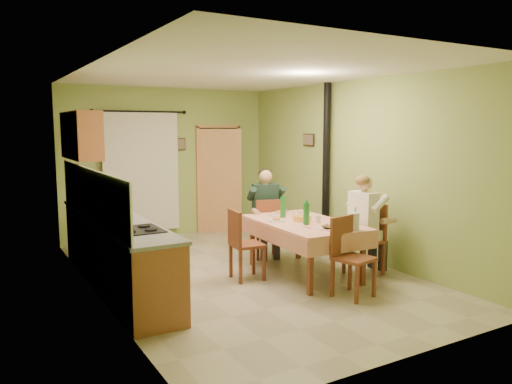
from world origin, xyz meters
TOP-DOWN VIEW (x-y plane):
  - floor at (0.00, 0.00)m, footprint 4.00×6.00m
  - room_shell at (0.00, 0.00)m, footprint 4.04×6.04m
  - kitchen_run at (-1.71, 0.40)m, footprint 0.64×3.64m
  - upper_cabinets at (-1.82, 1.70)m, footprint 0.35×1.40m
  - curtain at (-0.55, 2.90)m, footprint 1.70×0.07m
  - doorway at (1.03, 2.90)m, footprint 0.96×0.37m
  - dining_table at (0.72, -0.43)m, footprint 1.17×1.88m
  - tableware at (0.74, -0.53)m, footprint 0.84×1.68m
  - chair_far at (0.75, 0.64)m, footprint 0.50×0.50m
  - chair_near at (0.70, -1.48)m, footprint 0.51×0.51m
  - chair_right at (1.48, -0.84)m, footprint 0.47×0.47m
  - chair_left at (-0.09, -0.21)m, footprint 0.44×0.44m
  - man_far at (0.75, 0.65)m, footprint 0.64×0.57m
  - man_right at (1.46, -0.84)m, footprint 0.48×0.60m
  - stove_flue at (1.90, 0.60)m, footprint 0.24×0.24m
  - picture_back at (0.25, 2.97)m, footprint 0.19×0.03m
  - picture_right at (1.97, 1.20)m, footprint 0.03×0.31m

SIDE VIEW (x-z plane):
  - floor at x=0.00m, z-range -0.01..0.01m
  - chair_far at x=0.75m, z-range -0.19..0.77m
  - chair_left at x=-0.09m, z-range -0.19..0.77m
  - chair_near at x=0.70m, z-range -0.20..0.78m
  - chair_right at x=1.48m, z-range -0.21..0.80m
  - dining_table at x=0.72m, z-range 0.00..0.76m
  - kitchen_run at x=-1.71m, z-range -0.30..1.26m
  - tableware at x=0.74m, z-range 0.66..0.99m
  - man_far at x=0.75m, z-range 0.18..1.57m
  - man_right at x=1.46m, z-range 0.18..1.57m
  - stove_flue at x=1.90m, z-range -0.38..2.42m
  - doorway at x=1.03m, z-range -0.02..2.13m
  - curtain at x=-0.55m, z-range 0.15..2.37m
  - picture_back at x=0.25m, z-range 1.64..1.86m
  - room_shell at x=0.00m, z-range 0.41..3.23m
  - picture_right at x=1.97m, z-range 1.75..1.96m
  - upper_cabinets at x=-1.82m, z-range 1.60..2.30m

